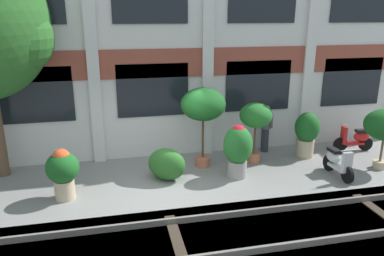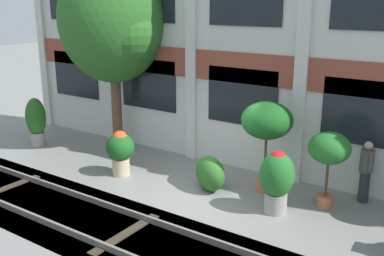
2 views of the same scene
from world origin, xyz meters
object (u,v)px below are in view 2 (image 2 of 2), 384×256
object	(u,v)px
potted_plant_ribbed_drum	(36,119)
potted_plant_stone_basin	(277,177)
potted_plant_low_pan	(267,123)
topiary_hedge	(210,174)
broadleaf_tree	(113,23)
potted_plant_glazed_jar	(120,149)
resident_by_doorway	(366,170)
potted_plant_terracotta_small	(329,151)

from	to	relation	value
potted_plant_ribbed_drum	potted_plant_stone_basin	world-z (taller)	potted_plant_ribbed_drum
potted_plant_stone_basin	potted_plant_low_pan	bearing A→B (deg)	127.75
potted_plant_ribbed_drum	topiary_hedge	bearing A→B (deg)	1.45
potted_plant_low_pan	topiary_hedge	xyz separation A→B (m)	(-1.25, -0.77, -1.46)
broadleaf_tree	potted_plant_glazed_jar	world-z (taller)	broadleaf_tree
resident_by_doorway	topiary_hedge	distance (m)	4.01
potted_plant_ribbed_drum	potted_plant_stone_basin	size ratio (longest dim) A/B	1.09
potted_plant_ribbed_drum	potted_plant_terracotta_small	distance (m)	10.12
potted_plant_ribbed_drum	potted_plant_terracotta_small	xyz separation A→B (m)	(10.07, 0.91, 0.52)
broadleaf_tree	potted_plant_terracotta_small	distance (m)	8.16
potted_plant_terracotta_small	potted_plant_low_pan	distance (m)	1.75
potted_plant_terracotta_small	potted_plant_glazed_jar	world-z (taller)	potted_plant_terracotta_small
broadleaf_tree	resident_by_doorway	bearing A→B (deg)	1.37
potted_plant_ribbed_drum	potted_plant_low_pan	bearing A→B (deg)	6.47
broadleaf_tree	potted_plant_stone_basin	distance (m)	7.70
potted_plant_terracotta_small	potted_plant_low_pan	world-z (taller)	potted_plant_low_pan
potted_plant_terracotta_small	topiary_hedge	bearing A→B (deg)	-166.09
potted_plant_ribbed_drum	topiary_hedge	world-z (taller)	potted_plant_ribbed_drum
potted_plant_terracotta_small	resident_by_doorway	distance (m)	1.26
potted_plant_glazed_jar	potted_plant_low_pan	size ratio (longest dim) A/B	0.55
potted_plant_ribbed_drum	resident_by_doorway	world-z (taller)	potted_plant_ribbed_drum
potted_plant_ribbed_drum	topiary_hedge	xyz separation A→B (m)	(7.12, 0.18, -0.50)
potted_plant_glazed_jar	resident_by_doorway	world-z (taller)	resident_by_doorway
resident_by_doorway	potted_plant_stone_basin	bearing A→B (deg)	12.87
potted_plant_stone_basin	broadleaf_tree	bearing A→B (deg)	166.51
broadleaf_tree	potted_plant_stone_basin	size ratio (longest dim) A/B	4.07
potted_plant_terracotta_small	potted_plant_glazed_jar	xyz separation A→B (m)	(-5.70, -1.30, -0.69)
potted_plant_glazed_jar	broadleaf_tree	bearing A→B (deg)	134.98
potted_plant_glazed_jar	potted_plant_stone_basin	distance (m)	4.81
potted_plant_low_pan	resident_by_doorway	distance (m)	2.75
potted_plant_stone_basin	resident_by_doorway	distance (m)	2.44
broadleaf_tree	potted_plant_stone_basin	bearing A→B (deg)	-13.49
broadleaf_tree	topiary_hedge	world-z (taller)	broadleaf_tree
potted_plant_ribbed_drum	potted_plant_stone_basin	xyz separation A→B (m)	(9.16, -0.07, -0.05)
broadleaf_tree	potted_plant_glazed_jar	bearing A→B (deg)	-45.02
broadleaf_tree	potted_plant_ribbed_drum	bearing A→B (deg)	-147.45
broadleaf_tree	potted_plant_ribbed_drum	world-z (taller)	broadleaf_tree
potted_plant_terracotta_small	potted_plant_stone_basin	xyz separation A→B (m)	(-0.91, -0.98, -0.57)
resident_by_doorway	topiary_hedge	xyz separation A→B (m)	(-3.67, -1.57, -0.41)
potted_plant_stone_basin	potted_plant_ribbed_drum	bearing A→B (deg)	179.59
resident_by_doorway	topiary_hedge	world-z (taller)	resident_by_doorway
potted_plant_ribbed_drum	potted_plant_glazed_jar	distance (m)	4.39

